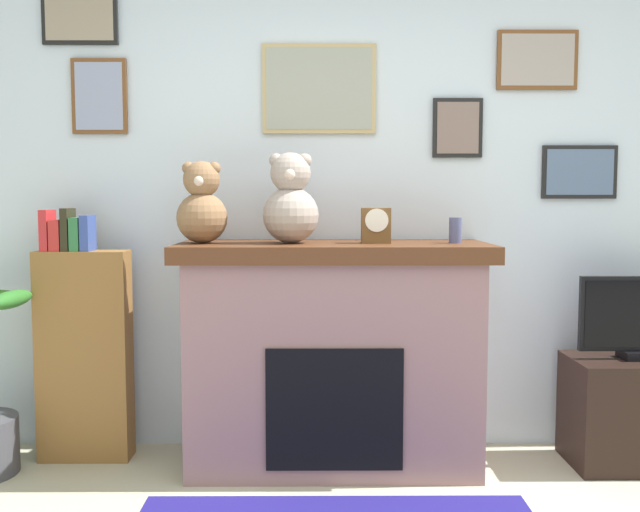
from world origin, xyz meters
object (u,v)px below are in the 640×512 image
object	(u,v)px
tv_stand	(639,412)
mantel_clock	(376,225)
teddy_bear_brown	(291,203)
fireplace	(333,353)
teddy_bear_tan	(202,206)
bookshelf	(84,348)
candle_jar	(455,230)

from	to	relation	value
tv_stand	mantel_clock	world-z (taller)	mantel_clock
mantel_clock	teddy_bear_brown	xyz separation A→B (m)	(-0.41, 0.00, 0.11)
fireplace	teddy_bear_tan	distance (m)	0.95
tv_stand	fireplace	bearing A→B (deg)	179.33
mantel_clock	teddy_bear_brown	size ratio (longest dim) A/B	0.39
fireplace	teddy_bear_tan	bearing A→B (deg)	-178.34
teddy_bear_tan	teddy_bear_brown	xyz separation A→B (m)	(0.42, -0.00, 0.02)
bookshelf	mantel_clock	xyz separation A→B (m)	(1.45, -0.10, 0.62)
tv_stand	candle_jar	xyz separation A→B (m)	(-0.92, -0.00, 0.89)
bookshelf	teddy_bear_tan	bearing A→B (deg)	-9.28
teddy_bear_tan	fireplace	bearing A→B (deg)	1.66
tv_stand	teddy_bear_brown	size ratio (longest dim) A/B	1.58
candle_jar	mantel_clock	bearing A→B (deg)	-179.76
teddy_bear_tan	teddy_bear_brown	world-z (taller)	teddy_bear_brown
bookshelf	teddy_bear_brown	size ratio (longest dim) A/B	2.92
bookshelf	tv_stand	size ratio (longest dim) A/B	1.85
teddy_bear_tan	teddy_bear_brown	distance (m)	0.42
bookshelf	mantel_clock	distance (m)	1.58
fireplace	bookshelf	bearing A→B (deg)	176.21
mantel_clock	bookshelf	bearing A→B (deg)	175.98
fireplace	candle_jar	size ratio (longest dim) A/B	12.10
bookshelf	mantel_clock	bearing A→B (deg)	-4.02
mantel_clock	candle_jar	bearing A→B (deg)	0.24
mantel_clock	teddy_bear_tan	xyz separation A→B (m)	(-0.83, 0.00, 0.09)
tv_stand	teddy_bear_brown	bearing A→B (deg)	-179.97
bookshelf	fireplace	bearing A→B (deg)	-3.79
teddy_bear_brown	bookshelf	bearing A→B (deg)	174.47
bookshelf	teddy_bear_tan	world-z (taller)	teddy_bear_tan
teddy_bear_tan	teddy_bear_brown	size ratio (longest dim) A/B	0.91
teddy_bear_tan	candle_jar	bearing A→B (deg)	0.02
bookshelf	teddy_bear_tan	xyz separation A→B (m)	(0.62, -0.10, 0.71)
teddy_bear_brown	fireplace	bearing A→B (deg)	5.12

